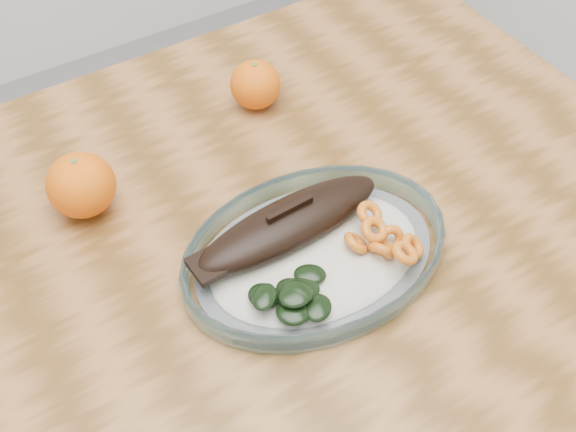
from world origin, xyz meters
The scene contains 4 objects.
dining_table centered at (0.00, 0.00, 0.65)m, with size 1.20×0.80×0.75m.
plated_meal centered at (0.10, -0.07, 0.77)m, with size 0.60×0.60×0.08m.
orange_left centered at (-0.10, 0.15, 0.79)m, with size 0.08×0.08×0.08m, color #E14004.
orange_right centered at (0.18, 0.21, 0.79)m, with size 0.07×0.07×0.07m, color #E14004.
Camera 1 is at (-0.20, -0.49, 1.41)m, focal length 45.00 mm.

